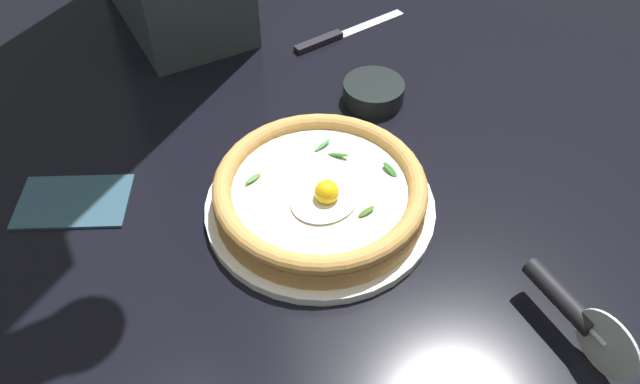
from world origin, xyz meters
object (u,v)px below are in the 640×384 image
pizza (320,191)px  pizza_cutter (573,310)px  folded_napkin (73,200)px  table_knife (335,36)px  side_bowl (373,92)px

pizza → pizza_cutter: size_ratio=1.75×
pizza_cutter → folded_napkin: (-0.36, 0.49, -0.03)m
pizza → table_knife: (0.25, 0.31, -0.03)m
pizza_cutter → table_knife: pizza_cutter is taller
table_knife → folded_napkin: (-0.50, -0.11, 0.00)m
pizza_cutter → table_knife: size_ratio=0.67×
pizza → pizza_cutter: (0.11, -0.29, 0.01)m
table_knife → side_bowl: bearing=-107.4°
pizza → side_bowl: size_ratio=2.87×
side_bowl → pizza_cutter: (-0.08, -0.43, 0.02)m
table_knife → folded_napkin: size_ratio=1.62×
pizza_cutter → folded_napkin: 0.61m
side_bowl → folded_napkin: side_bowl is taller
pizza_cutter → folded_napkin: size_ratio=1.08×
side_bowl → folded_napkin: 0.45m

